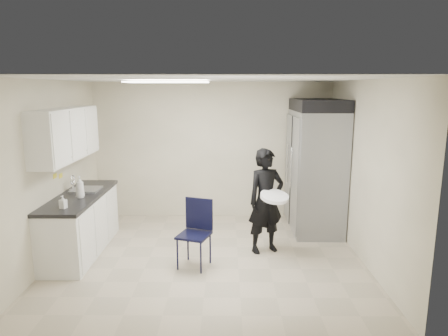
{
  "coord_description": "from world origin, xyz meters",
  "views": [
    {
      "loc": [
        0.27,
        -5.58,
        2.48
      ],
      "look_at": [
        0.23,
        0.2,
        1.32
      ],
      "focal_mm": 32.0,
      "sensor_mm": 36.0,
      "label": 1
    }
  ],
  "objects_px": {
    "folding_chair": "(194,235)",
    "man_tuxedo": "(266,201)",
    "commercial_fridge": "(315,171)",
    "lower_counter": "(81,225)"
  },
  "relations": [
    {
      "from": "commercial_fridge",
      "to": "folding_chair",
      "type": "bearing_deg",
      "value": -141.84
    },
    {
      "from": "folding_chair",
      "to": "man_tuxedo",
      "type": "bearing_deg",
      "value": 46.98
    },
    {
      "from": "lower_counter",
      "to": "folding_chair",
      "type": "distance_m",
      "value": 1.84
    },
    {
      "from": "man_tuxedo",
      "to": "lower_counter",
      "type": "bearing_deg",
      "value": 157.79
    },
    {
      "from": "lower_counter",
      "to": "commercial_fridge",
      "type": "height_order",
      "value": "commercial_fridge"
    },
    {
      "from": "commercial_fridge",
      "to": "man_tuxedo",
      "type": "relative_size",
      "value": 1.31
    },
    {
      "from": "commercial_fridge",
      "to": "man_tuxedo",
      "type": "distance_m",
      "value": 1.43
    },
    {
      "from": "folding_chair",
      "to": "lower_counter",
      "type": "bearing_deg",
      "value": -177.1
    },
    {
      "from": "lower_counter",
      "to": "folding_chair",
      "type": "height_order",
      "value": "folding_chair"
    },
    {
      "from": "folding_chair",
      "to": "commercial_fridge",
      "type": "bearing_deg",
      "value": 57.14
    }
  ]
}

